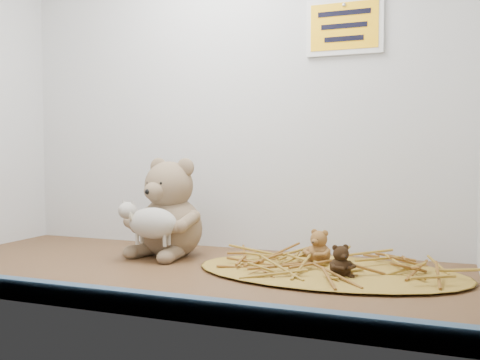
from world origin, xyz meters
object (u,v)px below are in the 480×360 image
at_px(mini_teddy_tan, 319,245).
at_px(mini_teddy_brown, 341,259).
at_px(toy_lamb, 153,223).
at_px(main_teddy, 171,207).

bearing_deg(mini_teddy_tan, mini_teddy_brown, -38.87).
bearing_deg(mini_teddy_brown, toy_lamb, 140.03).
height_order(main_teddy, mini_teddy_tan, main_teddy).
xyz_separation_m(toy_lamb, mini_teddy_brown, (0.43, -0.03, -0.05)).
distance_m(main_teddy, mini_teddy_tan, 0.37).
height_order(toy_lamb, mini_teddy_tan, toy_lamb).
height_order(main_teddy, mini_teddy_brown, main_teddy).
bearing_deg(mini_teddy_brown, main_teddy, 129.06).
distance_m(mini_teddy_tan, mini_teddy_brown, 0.12).
height_order(mini_teddy_tan, mini_teddy_brown, mini_teddy_tan).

